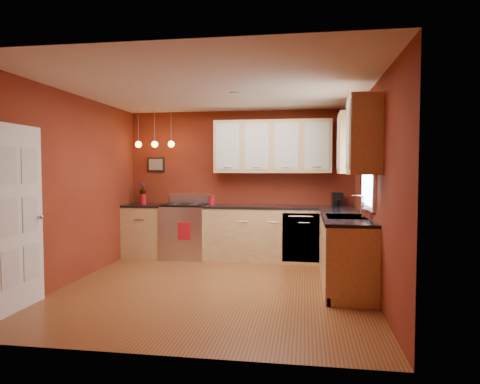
# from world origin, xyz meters

# --- Properties ---
(floor) EXTENTS (4.20, 4.20, 0.00)m
(floor) POSITION_xyz_m (0.00, 0.00, 0.00)
(floor) COLOR brown
(floor) RESTS_ON ground
(ceiling) EXTENTS (4.00, 4.20, 0.02)m
(ceiling) POSITION_xyz_m (0.00, 0.00, 2.60)
(ceiling) COLOR beige
(ceiling) RESTS_ON wall_back
(wall_back) EXTENTS (4.00, 0.02, 2.60)m
(wall_back) POSITION_xyz_m (0.00, 2.10, 1.30)
(wall_back) COLOR maroon
(wall_back) RESTS_ON floor
(wall_front) EXTENTS (4.00, 0.02, 2.60)m
(wall_front) POSITION_xyz_m (0.00, -2.10, 1.30)
(wall_front) COLOR maroon
(wall_front) RESTS_ON floor
(wall_left) EXTENTS (0.02, 4.20, 2.60)m
(wall_left) POSITION_xyz_m (-2.00, 0.00, 1.30)
(wall_left) COLOR maroon
(wall_left) RESTS_ON floor
(wall_right) EXTENTS (0.02, 4.20, 2.60)m
(wall_right) POSITION_xyz_m (2.00, 0.00, 1.30)
(wall_right) COLOR maroon
(wall_right) RESTS_ON floor
(base_cabinets_back_left) EXTENTS (0.70, 0.60, 0.90)m
(base_cabinets_back_left) POSITION_xyz_m (-1.65, 1.80, 0.45)
(base_cabinets_back_left) COLOR #DCB576
(base_cabinets_back_left) RESTS_ON floor
(base_cabinets_back_right) EXTENTS (2.54, 0.60, 0.90)m
(base_cabinets_back_right) POSITION_xyz_m (0.73, 1.80, 0.45)
(base_cabinets_back_right) COLOR #DCB576
(base_cabinets_back_right) RESTS_ON floor
(base_cabinets_right) EXTENTS (0.60, 2.10, 0.90)m
(base_cabinets_right) POSITION_xyz_m (1.70, 0.45, 0.45)
(base_cabinets_right) COLOR #DCB576
(base_cabinets_right) RESTS_ON floor
(counter_back_left) EXTENTS (0.70, 0.62, 0.04)m
(counter_back_left) POSITION_xyz_m (-1.65, 1.80, 0.92)
(counter_back_left) COLOR black
(counter_back_left) RESTS_ON base_cabinets_back_left
(counter_back_right) EXTENTS (2.54, 0.62, 0.04)m
(counter_back_right) POSITION_xyz_m (0.73, 1.80, 0.92)
(counter_back_right) COLOR black
(counter_back_right) RESTS_ON base_cabinets_back_right
(counter_right) EXTENTS (0.62, 2.10, 0.04)m
(counter_right) POSITION_xyz_m (1.70, 0.45, 0.92)
(counter_right) COLOR black
(counter_right) RESTS_ON base_cabinets_right
(gas_range) EXTENTS (0.76, 0.64, 1.11)m
(gas_range) POSITION_xyz_m (-0.92, 1.80, 0.48)
(gas_range) COLOR silver
(gas_range) RESTS_ON floor
(dishwasher_front) EXTENTS (0.60, 0.02, 0.80)m
(dishwasher_front) POSITION_xyz_m (1.10, 1.51, 0.45)
(dishwasher_front) COLOR silver
(dishwasher_front) RESTS_ON base_cabinets_back_right
(sink) EXTENTS (0.50, 0.70, 0.33)m
(sink) POSITION_xyz_m (1.70, 0.30, 0.92)
(sink) COLOR gray
(sink) RESTS_ON counter_right
(window) EXTENTS (0.06, 1.02, 1.22)m
(window) POSITION_xyz_m (1.97, 0.30, 1.69)
(window) COLOR white
(window) RESTS_ON wall_right
(door_left_wall) EXTENTS (0.12, 0.82, 2.05)m
(door_left_wall) POSITION_xyz_m (-1.97, -1.20, 1.03)
(door_left_wall) COLOR white
(door_left_wall) RESTS_ON floor
(upper_cabinets_back) EXTENTS (2.00, 0.35, 0.90)m
(upper_cabinets_back) POSITION_xyz_m (0.60, 1.93, 1.95)
(upper_cabinets_back) COLOR #DCB576
(upper_cabinets_back) RESTS_ON wall_back
(upper_cabinets_right) EXTENTS (0.35, 1.95, 0.90)m
(upper_cabinets_right) POSITION_xyz_m (1.82, 0.32, 1.95)
(upper_cabinets_right) COLOR #DCB576
(upper_cabinets_right) RESTS_ON wall_right
(wall_picture) EXTENTS (0.32, 0.03, 0.26)m
(wall_picture) POSITION_xyz_m (-1.55, 2.08, 1.65)
(wall_picture) COLOR black
(wall_picture) RESTS_ON wall_back
(pendant_lights) EXTENTS (0.71, 0.11, 0.66)m
(pendant_lights) POSITION_xyz_m (-1.45, 1.75, 2.01)
(pendant_lights) COLOR gray
(pendant_lights) RESTS_ON ceiling
(red_canister) EXTENTS (0.11, 0.11, 0.17)m
(red_canister) POSITION_xyz_m (-0.45, 1.84, 1.03)
(red_canister) COLOR #AA121B
(red_canister) RESTS_ON counter_back_right
(red_vase) EXTENTS (0.11, 0.11, 0.18)m
(red_vase) POSITION_xyz_m (-1.73, 1.87, 1.03)
(red_vase) COLOR #AA121B
(red_vase) RESTS_ON counter_back_left
(flowers) EXTENTS (0.13, 0.13, 0.22)m
(flowers) POSITION_xyz_m (-1.73, 1.87, 1.21)
(flowers) COLOR #AA121B
(flowers) RESTS_ON red_vase
(coffee_maker) EXTENTS (0.18, 0.18, 0.23)m
(coffee_maker) POSITION_xyz_m (1.71, 1.94, 1.05)
(coffee_maker) COLOR black
(coffee_maker) RESTS_ON counter_back_right
(soap_pump) EXTENTS (0.10, 0.10, 0.20)m
(soap_pump) POSITION_xyz_m (1.91, 0.12, 1.04)
(soap_pump) COLOR silver
(soap_pump) RESTS_ON counter_right
(dish_towel) EXTENTS (0.22, 0.01, 0.30)m
(dish_towel) POSITION_xyz_m (-0.85, 1.47, 0.52)
(dish_towel) COLOR #AA121B
(dish_towel) RESTS_ON gas_range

